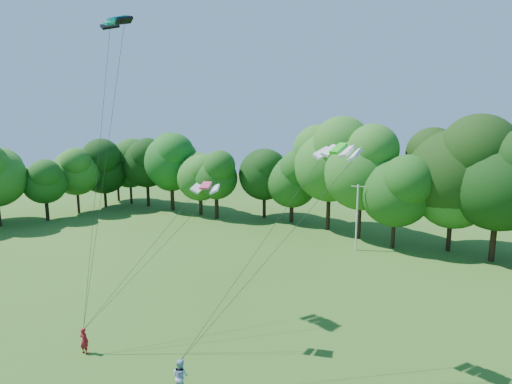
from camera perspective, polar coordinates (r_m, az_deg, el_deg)
The scene contains 8 objects.
utility_pole at distance 43.64m, azimuth 14.21°, elevation -3.43°, with size 1.41×0.39×7.11m.
kite_flyer_left at distance 26.90m, azimuth -23.34°, elevation -18.93°, with size 0.58×0.38×1.60m, color maroon.
kite_flyer_right at distance 22.26m, azimuth -10.74°, elevation -24.41°, with size 0.89×0.69×1.82m, color #A0B5DE.
kite_teal at distance 29.52m, azimuth -19.29°, elevation 22.38°, with size 2.73×1.63×0.52m.
kite_green at distance 21.21m, azimuth 11.69°, elevation 6.12°, with size 2.54×1.44×0.57m.
kite_pink at distance 23.02m, azimuth -7.20°, elevation 0.93°, with size 1.78×1.30×0.38m.
tree_back_west at distance 63.16m, azimuth -12.00°, elevation 4.87°, with size 9.17×9.17×13.34m.
tree_back_center at distance 46.13m, azimuth 26.51°, elevation 3.93°, with size 10.52×10.52×15.30m.
Camera 1 is at (13.81, -8.79, 13.30)m, focal length 28.00 mm.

